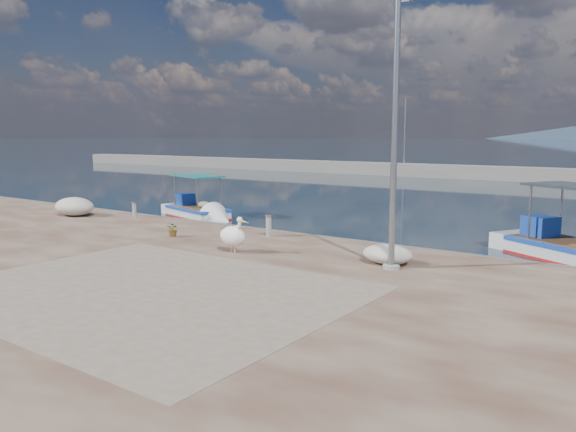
# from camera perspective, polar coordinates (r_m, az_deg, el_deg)

# --- Properties ---
(ground) EXTENTS (1400.00, 1400.00, 0.00)m
(ground) POSITION_cam_1_polar(r_m,az_deg,el_deg) (15.90, -8.04, -6.24)
(ground) COLOR #162635
(ground) RESTS_ON ground
(quay_patch) EXTENTS (9.00, 7.00, 0.01)m
(quay_patch) POSITION_cam_1_polar(r_m,az_deg,el_deg) (13.08, -14.01, -7.30)
(quay_patch) COLOR gray
(quay_patch) RESTS_ON quay
(breakwater) EXTENTS (120.00, 2.20, 7.50)m
(breakwater) POSITION_cam_1_polar(r_m,az_deg,el_deg) (52.32, 23.78, 3.87)
(breakwater) COLOR gray
(breakwater) RESTS_ON ground
(boat_left) EXTENTS (5.20, 2.90, 2.38)m
(boat_left) POSITION_cam_1_polar(r_m,az_deg,el_deg) (27.58, -9.20, 0.28)
(boat_left) COLOR white
(boat_left) RESTS_ON ground
(boat_right) EXTENTS (6.02, 4.54, 2.81)m
(boat_right) POSITION_cam_1_polar(r_m,az_deg,el_deg) (19.96, 27.17, -3.47)
(boat_right) COLOR white
(boat_right) RESTS_ON ground
(pelican) EXTENTS (1.15, 0.62, 1.11)m
(pelican) POSITION_cam_1_polar(r_m,az_deg,el_deg) (16.60, -5.58, -1.98)
(pelican) COLOR tan
(pelican) RESTS_ON quay
(lamp_post) EXTENTS (0.44, 0.96, 7.00)m
(lamp_post) POSITION_cam_1_polar(r_m,az_deg,el_deg) (14.55, 10.80, 7.48)
(lamp_post) COLOR gray
(lamp_post) RESTS_ON quay
(bollard_near) EXTENTS (0.25, 0.25, 0.76)m
(bollard_near) POSITION_cam_1_polar(r_m,az_deg,el_deg) (19.24, -1.98, -0.86)
(bollard_near) COLOR gray
(bollard_near) RESTS_ON quay
(bollard_far) EXTENTS (0.22, 0.22, 0.68)m
(bollard_far) POSITION_cam_1_polar(r_m,az_deg,el_deg) (24.49, -15.34, 0.70)
(bollard_far) COLOR gray
(bollard_far) RESTS_ON quay
(potted_plant) EXTENTS (0.47, 0.41, 0.49)m
(potted_plant) POSITION_cam_1_polar(r_m,az_deg,el_deg) (19.60, -11.58, -1.36)
(potted_plant) COLOR #33722D
(potted_plant) RESTS_ON quay
(net_pile_d) EXTENTS (1.38, 1.04, 0.52)m
(net_pile_d) POSITION_cam_1_polar(r_m,az_deg,el_deg) (15.44, 10.06, -3.83)
(net_pile_d) COLOR silver
(net_pile_d) RESTS_ON quay
(net_pile_a) EXTENTS (1.93, 1.41, 0.79)m
(net_pile_a) POSITION_cam_1_polar(r_m,az_deg,el_deg) (25.91, -20.89, 0.91)
(net_pile_a) COLOR silver
(net_pile_a) RESTS_ON quay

